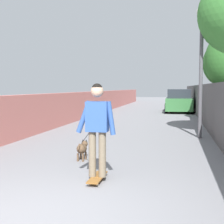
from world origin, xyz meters
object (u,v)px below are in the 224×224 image
at_px(dog, 82,148).
at_px(car_near, 179,101).
at_px(tree_right_mid, 224,63).
at_px(person_skateboarder, 97,122).
at_px(skateboard, 97,177).
at_px(lamp_post, 201,48).

distance_m(dog, car_near, 15.68).
bearing_deg(tree_right_mid, dog, 161.82).
xyz_separation_m(person_skateboarder, dog, (1.58, 0.73, -0.76)).
bearing_deg(person_skateboarder, car_near, -5.05).
relative_size(skateboard, car_near, 0.20).
height_order(dog, car_near, car_near).
bearing_deg(dog, lamp_post, -35.68).
distance_m(skateboard, dog, 1.75).
bearing_deg(dog, person_skateboarder, -155.05).
bearing_deg(car_near, person_skateboarder, 174.95).
bearing_deg(person_skateboarder, dog, 24.95).
bearing_deg(car_near, lamp_post, -177.03).
bearing_deg(car_near, skateboard, 174.95).
relative_size(tree_right_mid, car_near, 1.16).
relative_size(lamp_post, dog, 2.28).
height_order(tree_right_mid, skateboard, tree_right_mid).
relative_size(person_skateboarder, dog, 0.88).
bearing_deg(lamp_post, car_near, 2.97).
bearing_deg(skateboard, car_near, -5.05).
height_order(lamp_post, dog, lamp_post).
xyz_separation_m(skateboard, dog, (1.58, 0.73, 0.21)).
distance_m(person_skateboarder, car_near, 17.16).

